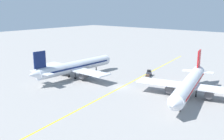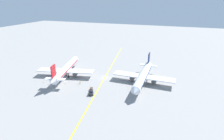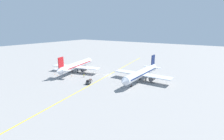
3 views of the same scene
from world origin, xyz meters
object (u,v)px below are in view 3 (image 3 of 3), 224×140
(airplane_at_gate, at_px, (76,65))
(baggage_tug_dark, at_px, (88,82))
(airplane_adjacent_stand, at_px, (142,73))
(ground_crew_worker, at_px, (84,75))
(baggage_cart_trailing, at_px, (90,80))
(traffic_cone_mid_apron, at_px, (86,69))
(traffic_cone_far_edge, at_px, (72,76))
(traffic_cone_near_nose, at_px, (58,75))
(traffic_cone_by_wingtip, at_px, (55,74))

(airplane_at_gate, xyz_separation_m, baggage_tug_dark, (20.05, -12.97, -2.81))
(airplane_adjacent_stand, height_order, ground_crew_worker, airplane_adjacent_stand)
(baggage_cart_trailing, bearing_deg, airplane_adjacent_stand, 37.12)
(airplane_at_gate, xyz_separation_m, traffic_cone_mid_apron, (-0.16, 7.78, -3.43))
(airplane_at_gate, height_order, traffic_cone_far_edge, airplane_at_gate)
(traffic_cone_near_nose, height_order, traffic_cone_mid_apron, same)
(traffic_cone_by_wingtip, bearing_deg, airplane_adjacent_stand, 19.27)
(baggage_cart_trailing, bearing_deg, airplane_at_gate, 151.94)
(traffic_cone_near_nose, bearing_deg, traffic_cone_mid_apron, 83.45)
(airplane_at_gate, distance_m, traffic_cone_by_wingtip, 12.54)
(ground_crew_worker, relative_size, traffic_cone_by_wingtip, 3.05)
(traffic_cone_mid_apron, relative_size, traffic_cone_by_wingtip, 1.00)
(ground_crew_worker, height_order, traffic_cone_near_nose, ground_crew_worker)
(baggage_tug_dark, distance_m, traffic_cone_mid_apron, 28.98)
(traffic_cone_by_wingtip, height_order, traffic_cone_far_edge, same)
(airplane_adjacent_stand, xyz_separation_m, traffic_cone_far_edge, (-33.59, -12.61, -3.43))
(baggage_tug_dark, bearing_deg, traffic_cone_near_nose, 176.15)
(baggage_tug_dark, height_order, traffic_cone_mid_apron, baggage_tug_dark)
(baggage_tug_dark, xyz_separation_m, traffic_cone_far_edge, (-15.70, 4.97, -0.63))
(ground_crew_worker, height_order, traffic_cone_far_edge, ground_crew_worker)
(traffic_cone_by_wingtip, distance_m, traffic_cone_far_edge, 10.37)
(traffic_cone_far_edge, bearing_deg, airplane_adjacent_stand, 20.57)
(airplane_at_gate, relative_size, baggage_cart_trailing, 11.96)
(traffic_cone_near_nose, bearing_deg, traffic_cone_far_edge, 27.23)
(traffic_cone_near_nose, xyz_separation_m, traffic_cone_by_wingtip, (-3.30, 0.81, 0.00))
(airplane_adjacent_stand, bearing_deg, baggage_tug_dark, -135.51)
(baggage_cart_trailing, distance_m, traffic_cone_by_wingtip, 24.38)
(ground_crew_worker, bearing_deg, traffic_cone_by_wingtip, -164.00)
(baggage_cart_trailing, relative_size, traffic_cone_near_nose, 5.36)
(airplane_at_gate, bearing_deg, baggage_cart_trailing, -28.06)
(baggage_cart_trailing, xyz_separation_m, traffic_cone_by_wingtip, (-24.37, -0.68, -0.49))
(airplane_at_gate, xyz_separation_m, traffic_cone_near_nose, (-2.37, -11.46, -3.43))
(traffic_cone_mid_apron, height_order, traffic_cone_by_wingtip, same)
(airplane_at_gate, distance_m, traffic_cone_far_edge, 9.73)
(traffic_cone_near_nose, xyz_separation_m, traffic_cone_far_edge, (6.72, 3.46, 0.00))
(baggage_cart_trailing, xyz_separation_m, traffic_cone_near_nose, (-21.07, -1.49, -0.49))
(airplane_at_gate, height_order, airplane_adjacent_stand, same)
(ground_crew_worker, relative_size, traffic_cone_far_edge, 3.05)
(baggage_tug_dark, bearing_deg, traffic_cone_far_edge, 162.44)
(traffic_cone_near_nose, height_order, traffic_cone_by_wingtip, same)
(airplane_adjacent_stand, relative_size, baggage_cart_trailing, 12.03)
(airplane_adjacent_stand, distance_m, traffic_cone_near_nose, 43.53)
(ground_crew_worker, bearing_deg, airplane_at_gate, 151.83)
(baggage_tug_dark, relative_size, traffic_cone_far_edge, 6.09)
(ground_crew_worker, bearing_deg, baggage_cart_trailing, -27.91)
(airplane_adjacent_stand, bearing_deg, ground_crew_worker, -158.77)
(traffic_cone_near_nose, bearing_deg, baggage_tug_dark, -3.85)
(traffic_cone_near_nose, height_order, traffic_cone_far_edge, same)
(airplane_adjacent_stand, height_order, traffic_cone_by_wingtip, airplane_adjacent_stand)
(baggage_cart_trailing, bearing_deg, traffic_cone_mid_apron, 136.73)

